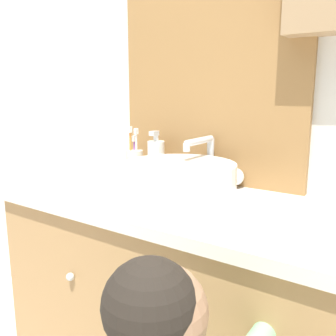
{
  "coord_description": "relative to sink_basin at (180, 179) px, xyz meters",
  "views": [
    {
      "loc": [
        0.54,
        -0.58,
        1.1
      ],
      "look_at": [
        -0.07,
        0.29,
        0.89
      ],
      "focal_mm": 40.0,
      "sensor_mm": 36.0,
      "label": 1
    }
  ],
  "objects": [
    {
      "name": "sink_basin",
      "position": [
        0.0,
        0.0,
        0.0
      ],
      "size": [
        0.35,
        0.4,
        0.17
      ],
      "color": "white",
      "rests_on": "vanity_counter"
    },
    {
      "name": "toothbrush_holder",
      "position": [
        -0.3,
        0.14,
        -0.0
      ],
      "size": [
        0.06,
        0.06,
        0.19
      ],
      "color": "beige",
      "rests_on": "vanity_counter"
    },
    {
      "name": "wall_back",
      "position": [
        0.09,
        0.27,
        0.44
      ],
      "size": [
        3.2,
        0.18,
        2.5
      ],
      "color": "silver",
      "rests_on": "ground_plane"
    },
    {
      "name": "vanity_counter",
      "position": [
        0.06,
        -0.01,
        -0.45
      ],
      "size": [
        1.27,
        0.51,
        0.79
      ],
      "color": "#A37A4C",
      "rests_on": "ground_plane"
    },
    {
      "name": "soap_dispenser",
      "position": [
        -0.21,
        0.16,
        0.02
      ],
      "size": [
        0.06,
        0.06,
        0.18
      ],
      "color": "white",
      "rests_on": "vanity_counter"
    }
  ]
}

